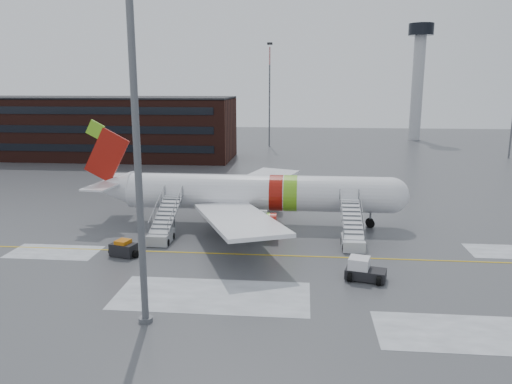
# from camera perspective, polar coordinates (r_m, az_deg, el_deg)

# --- Properties ---
(ground) EXTENTS (260.00, 260.00, 0.00)m
(ground) POSITION_cam_1_polar(r_m,az_deg,el_deg) (45.60, 4.79, -6.89)
(ground) COLOR #494C4F
(ground) RESTS_ON ground
(airliner) EXTENTS (35.03, 32.97, 11.18)m
(airliner) POSITION_cam_1_polar(r_m,az_deg,el_deg) (53.57, -0.81, -0.13)
(airliner) COLOR white
(airliner) RESTS_ON ground
(airstair_fwd) EXTENTS (2.05, 7.70, 3.48)m
(airstair_fwd) POSITION_cam_1_polar(r_m,az_deg,el_deg) (47.78, 10.95, -4.84)
(airstair_fwd) COLOR silver
(airstair_fwd) RESTS_ON ground
(airstair_aft) EXTENTS (2.05, 7.70, 3.48)m
(airstair_aft) POSITION_cam_1_polar(r_m,az_deg,el_deg) (49.41, -10.60, -4.25)
(airstair_aft) COLOR #A1A4A8
(airstair_aft) RESTS_ON ground
(pushback_tug) EXTENTS (3.37, 2.85, 1.75)m
(pushback_tug) POSITION_cam_1_polar(r_m,az_deg,el_deg) (40.11, 12.16, -8.71)
(pushback_tug) COLOR black
(pushback_tug) RESTS_ON ground
(baggage_tractor) EXTENTS (2.99, 1.88, 1.48)m
(baggage_tractor) POSITION_cam_1_polar(r_m,az_deg,el_deg) (45.87, -14.91, -6.34)
(baggage_tractor) COLOR black
(baggage_tractor) RESTS_ON ground
(light_mast_near) EXTENTS (1.20, 1.20, 28.31)m
(light_mast_near) POSITION_cam_1_polar(r_m,az_deg,el_deg) (30.37, -13.77, 11.15)
(light_mast_near) COLOR #595B60
(light_mast_near) RESTS_ON ground
(terminal_building) EXTENTS (62.00, 16.11, 12.30)m
(terminal_building) POSITION_cam_1_polar(r_m,az_deg,el_deg) (108.37, -19.43, 7.00)
(terminal_building) COLOR #3F1E16
(terminal_building) RESTS_ON ground
(control_tower) EXTENTS (6.40, 6.40, 30.00)m
(control_tower) POSITION_cam_1_polar(r_m,az_deg,el_deg) (141.27, 18.08, 13.29)
(control_tower) COLOR #B2B5BA
(control_tower) RESTS_ON ground
(light_mast_far_n) EXTENTS (1.20, 1.20, 24.25)m
(light_mast_far_n) POSITION_cam_1_polar(r_m,az_deg,el_deg) (121.35, 1.56, 11.81)
(light_mast_far_n) COLOR #595B60
(light_mast_far_n) RESTS_ON ground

